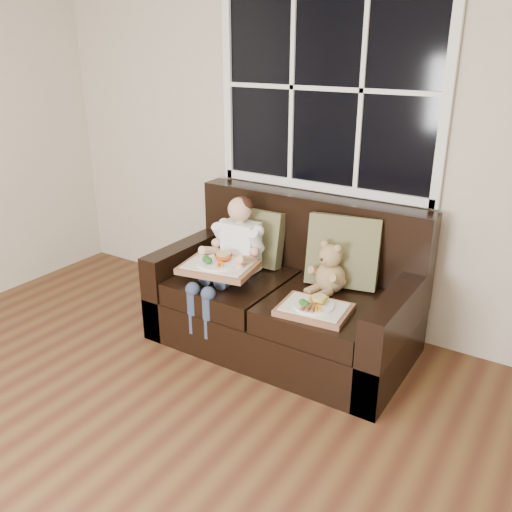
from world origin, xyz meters
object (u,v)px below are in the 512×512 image
Objects in this scene: teddy_bear at (330,272)px; tray_right at (314,308)px; loveseat at (287,300)px; tray_left at (219,265)px; child at (233,250)px.

teddy_bear is 0.78× the size of tray_right.
loveseat is 3.24× the size of tray_left.
loveseat reaches higher than tray_right.
teddy_bear is at bearing 12.65° from tray_left.
tray_left is at bearing 171.67° from tray_right.
teddy_bear is 0.33m from tray_right.
tray_right is (0.35, -0.31, 0.17)m from loveseat.
tray_right is (0.72, -0.03, -0.10)m from tray_left.
loveseat is at bearing 133.30° from tray_right.
child is (-0.36, -0.12, 0.32)m from loveseat.
child reaches higher than teddy_bear.
tray_left is 0.72m from tray_right.
tray_right is at bearing -15.02° from child.
tray_left is at bearing -142.68° from loveseat.
child is at bearing 159.30° from tray_right.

